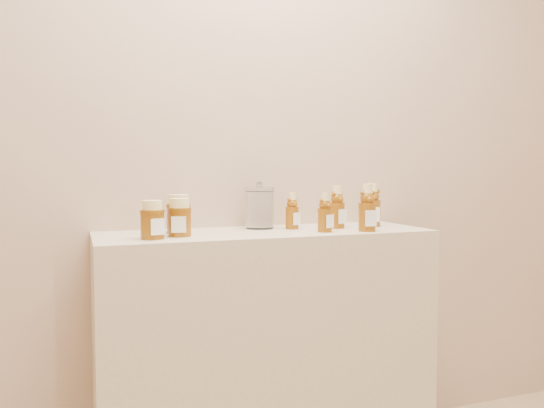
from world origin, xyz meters
name	(u,v)px	position (x,y,z in m)	size (l,w,h in m)	color
wall_back	(249,112)	(0.00, 1.75, 1.35)	(3.50, 0.02, 2.70)	tan
display_table	(267,353)	(0.00, 1.55, 0.45)	(1.20, 0.40, 0.90)	tan
bear_bottle_back_left	(292,208)	(0.12, 1.59, 0.98)	(0.05, 0.05, 0.15)	#663408
bear_bottle_back_mid	(337,204)	(0.29, 1.56, 0.99)	(0.06, 0.06, 0.18)	#663408
bear_bottle_back_right	(373,202)	(0.45, 1.57, 1.00)	(0.07, 0.07, 0.19)	#663408
bear_bottle_front_left	(325,210)	(0.19, 1.45, 0.98)	(0.05, 0.05, 0.16)	#663408
bear_bottle_front_right	(367,205)	(0.34, 1.42, 1.00)	(0.07, 0.07, 0.19)	#663408
honey_jar_left	(152,220)	(-0.42, 1.47, 0.96)	(0.08, 0.08, 0.12)	#663408
honey_jar_back	(179,214)	(-0.31, 1.60, 0.97)	(0.09, 0.09, 0.14)	#663408
honey_jar_front	(180,217)	(-0.32, 1.51, 0.96)	(0.08, 0.08, 0.13)	#663408
glass_canister	(260,206)	(0.01, 1.64, 0.99)	(0.11, 0.11, 0.17)	white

